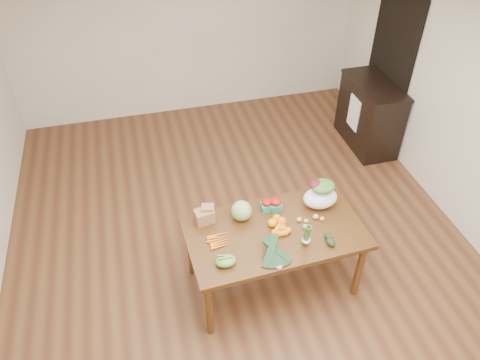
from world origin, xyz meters
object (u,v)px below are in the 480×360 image
object	(u,v)px
cabinet	(370,115)
kale_bunch	(276,254)
asparagus_bundle	(307,235)
salad_bag	(321,195)
cabbage	(241,211)
paper_bag	(204,215)
dining_table	(273,257)
mandarin_cluster	(282,229)

from	to	relation	value
cabinet	kale_bunch	distance (m)	3.20
asparagus_bundle	salad_bag	size ratio (longest dim) A/B	0.73
kale_bunch	asparagus_bundle	bearing A→B (deg)	14.22
cabbage	asparagus_bundle	xyz separation A→B (m)	(0.47, -0.47, 0.03)
paper_bag	dining_table	bearing A→B (deg)	-24.95
dining_table	salad_bag	bearing A→B (deg)	20.11
paper_bag	salad_bag	world-z (taller)	salad_bag
dining_table	cabinet	xyz separation A→B (m)	(2.03, 2.02, 0.10)
dining_table	paper_bag	size ratio (longest dim) A/B	7.04
cabbage	salad_bag	xyz separation A→B (m)	(0.79, -0.01, 0.03)
paper_bag	asparagus_bundle	world-z (taller)	asparagus_bundle
cabinet	dining_table	bearing A→B (deg)	-135.12
salad_bag	cabinet	bearing A→B (deg)	50.16
kale_bunch	asparagus_bundle	xyz separation A→B (m)	(0.32, 0.10, 0.05)
dining_table	asparagus_bundle	size ratio (longest dim) A/B	6.58
paper_bag	mandarin_cluster	size ratio (longest dim) A/B	1.30
cabbage	kale_bunch	size ratio (longest dim) A/B	0.49
mandarin_cluster	cabbage	bearing A→B (deg)	138.51
kale_bunch	dining_table	bearing A→B (deg)	69.71
paper_bag	cabbage	distance (m)	0.35
mandarin_cluster	paper_bag	bearing A→B (deg)	153.78
cabbage	mandarin_cluster	size ratio (longest dim) A/B	1.09
dining_table	salad_bag	size ratio (longest dim) A/B	4.83
cabinet	paper_bag	distance (m)	3.18
cabbage	salad_bag	bearing A→B (deg)	-0.89
cabinet	paper_bag	xyz separation A→B (m)	(-2.64, -1.74, 0.36)
cabinet	paper_bag	size ratio (longest dim) A/B	4.37
paper_bag	salad_bag	size ratio (longest dim) A/B	0.69
paper_bag	mandarin_cluster	xyz separation A→B (m)	(0.66, -0.32, -0.04)
cabbage	salad_bag	world-z (taller)	salad_bag
mandarin_cluster	asparagus_bundle	xyz separation A→B (m)	(0.16, -0.20, 0.08)
cabinet	salad_bag	size ratio (longest dim) A/B	2.99
paper_bag	cabbage	world-z (taller)	cabbage
salad_bag	kale_bunch	bearing A→B (deg)	-138.73
dining_table	cabbage	world-z (taller)	cabbage
paper_bag	salad_bag	xyz separation A→B (m)	(1.14, -0.06, 0.05)
dining_table	kale_bunch	bearing A→B (deg)	-110.29
cabbage	mandarin_cluster	bearing A→B (deg)	-41.49
cabinet	asparagus_bundle	xyz separation A→B (m)	(-1.82, -2.26, 0.40)
dining_table	kale_bunch	xyz separation A→B (m)	(-0.11, -0.34, 0.45)
cabinet	asparagus_bundle	distance (m)	2.93
cabinet	cabbage	bearing A→B (deg)	-142.04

